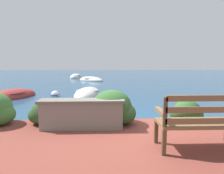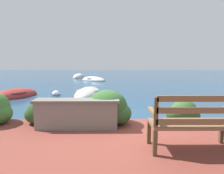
# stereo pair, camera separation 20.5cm
# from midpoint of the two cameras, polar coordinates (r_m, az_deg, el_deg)

# --- Properties ---
(ground_plane) EXTENTS (80.00, 80.00, 0.00)m
(ground_plane) POSITION_cam_midpoint_polar(r_m,az_deg,el_deg) (4.56, 2.68, -12.99)
(ground_plane) COLOR navy
(park_bench) EXTENTS (1.34, 0.48, 0.93)m
(park_bench) POSITION_cam_midpoint_polar(r_m,az_deg,el_deg) (3.12, 26.75, -10.00)
(park_bench) COLOR brown
(park_bench) RESTS_ON patio_terrace
(stone_wall) EXTENTS (1.81, 0.39, 0.63)m
(stone_wall) POSITION_cam_midpoint_polar(r_m,az_deg,el_deg) (3.86, -9.84, -8.51)
(stone_wall) COLOR slate
(stone_wall) RESTS_ON patio_terrace
(hedge_clump_left) EXTENTS (0.88, 0.64, 0.60)m
(hedge_clump_left) POSITION_cam_midpoint_polar(r_m,az_deg,el_deg) (4.33, -20.21, -7.90)
(hedge_clump_left) COLOR #284C23
(hedge_clump_left) RESTS_ON patio_terrace
(hedge_clump_centre) EXTENTS (1.16, 0.84, 0.79)m
(hedge_clump_centre) POSITION_cam_midpoint_polar(r_m,az_deg,el_deg) (4.07, -0.38, -7.20)
(hedge_clump_centre) COLOR #2D5628
(hedge_clump_centre) RESTS_ON patio_terrace
(hedge_clump_right) EXTENTS (0.77, 0.56, 0.53)m
(hedge_clump_right) POSITION_cam_midpoint_polar(r_m,az_deg,el_deg) (4.57, 23.41, -7.66)
(hedge_clump_right) COLOR #2D5628
(hedge_clump_right) RESTS_ON patio_terrace
(rowboat_nearest) EXTENTS (2.26, 2.65, 0.71)m
(rowboat_nearest) POSITION_cam_midpoint_polar(r_m,az_deg,el_deg) (9.61, -28.90, -2.55)
(rowboat_nearest) COLOR #9E2D28
(rowboat_nearest) RESTS_ON ground_plane
(rowboat_mid) EXTENTS (1.51, 2.76, 0.71)m
(rowboat_mid) POSITION_cam_midpoint_polar(r_m,az_deg,el_deg) (8.98, -7.21, -2.31)
(rowboat_mid) COLOR silver
(rowboat_mid) RESTS_ON ground_plane
(rowboat_far) EXTENTS (2.96, 2.78, 0.69)m
(rowboat_far) POSITION_cam_midpoint_polar(r_m,az_deg,el_deg) (16.68, -5.76, 2.30)
(rowboat_far) COLOR silver
(rowboat_far) RESTS_ON ground_plane
(rowboat_outer) EXTENTS (1.42, 2.54, 0.85)m
(rowboat_outer) POSITION_cam_midpoint_polar(r_m,az_deg,el_deg) (20.27, -10.50, 3.19)
(rowboat_outer) COLOR silver
(rowboat_outer) RESTS_ON ground_plane
(mooring_buoy) EXTENTS (0.43, 0.43, 0.39)m
(mooring_buoy) POSITION_cam_midpoint_polar(r_m,az_deg,el_deg) (9.20, -17.23, -2.30)
(mooring_buoy) COLOR white
(mooring_buoy) RESTS_ON ground_plane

